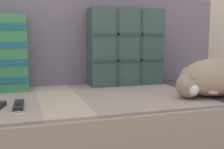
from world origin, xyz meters
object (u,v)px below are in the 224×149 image
couch (96,134)px  throw_pillow_quilted (126,47)px  sleeping_cat (213,78)px  game_remote_near (19,106)px

couch → throw_pillow_quilted: throw_pillow_quilted is taller
couch → sleeping_cat: size_ratio=4.06×
sleeping_cat → game_remote_near: size_ratio=2.16×
couch → game_remote_near: (-0.35, -0.19, 0.21)m
game_remote_near → throw_pillow_quilted: bearing=33.9°
sleeping_cat → game_remote_near: sleeping_cat is taller
throw_pillow_quilted → game_remote_near: bearing=-146.1°
couch → game_remote_near: size_ratio=8.78×
throw_pillow_quilted → sleeping_cat: 0.53m
couch → throw_pillow_quilted: size_ratio=4.03×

